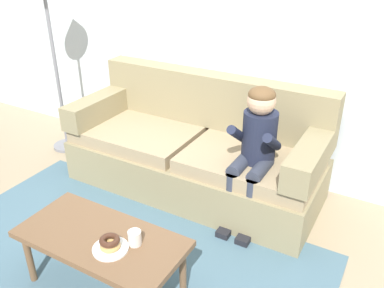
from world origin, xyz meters
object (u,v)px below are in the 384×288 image
Objects in this scene: mug at (135,238)px; toy_controller at (91,212)px; donut at (110,245)px; couch at (196,152)px; coffee_table at (101,242)px; person_child at (255,144)px.

mug is 1.09m from toy_controller.
toy_controller is at bearing 141.26° from donut.
donut is at bearing -13.94° from toy_controller.
toy_controller is at bearing -123.16° from couch.
person_child is (0.52, 1.16, 0.29)m from coffee_table.
couch is 1.45m from donut.
coffee_table is 0.16m from donut.
coffee_table is 0.25m from mug.
toy_controller is at bearing 139.02° from coffee_table.
person_child is 1.45m from toy_controller.
person_child is 12.24× the size of mug.
couch reaches higher than toy_controller.
couch is 9.76× the size of toy_controller.
couch is at bearing 98.89° from donut.
person_child is (0.62, -0.21, 0.32)m from couch.
donut is 0.15m from mug.
donut is 0.53× the size of toy_controller.
person_child is 1.30m from donut.
couch is 24.51× the size of mug.
mug is (0.09, 0.11, 0.01)m from donut.
donut is 1.07m from toy_controller.
donut is (0.13, -0.06, 0.08)m from coffee_table.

